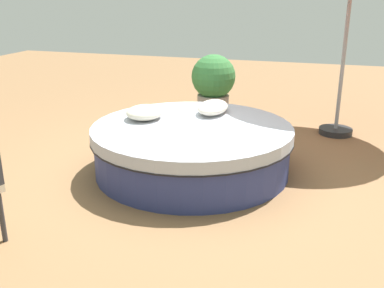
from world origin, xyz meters
name	(u,v)px	position (x,y,z in m)	size (l,w,h in m)	color
ground_plane	(192,171)	(0.00, 0.00, 0.00)	(16.00, 16.00, 0.00)	olive
round_bed	(192,148)	(0.00, 0.00, 0.26)	(2.11, 2.11, 0.51)	navy
throw_pillow_0	(213,107)	(-0.54, 0.08, 0.58)	(0.54, 0.33, 0.14)	silver
throw_pillow_1	(145,112)	(-0.09, -0.57, 0.58)	(0.45, 0.39, 0.15)	beige
planter	(213,84)	(-2.04, -0.31, 0.54)	(0.65, 0.65, 0.97)	gray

